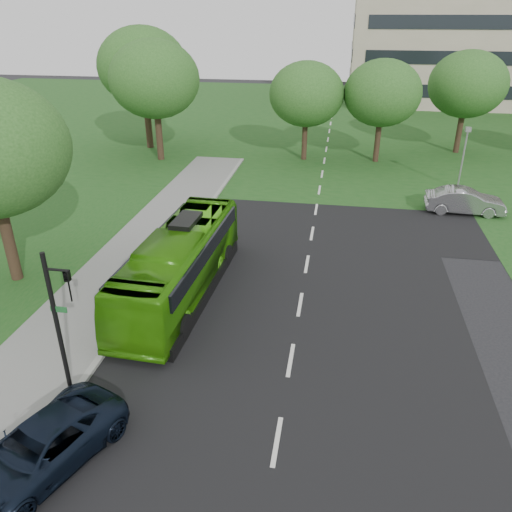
# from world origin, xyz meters

# --- Properties ---
(ground) EXTENTS (160.00, 160.00, 0.00)m
(ground) POSITION_xyz_m (0.00, 0.00, 0.00)
(ground) COLOR black
(ground) RESTS_ON ground
(street_surfaces) EXTENTS (120.00, 120.00, 0.15)m
(street_surfaces) POSITION_xyz_m (-0.38, 22.75, 0.03)
(street_surfaces) COLOR black
(street_surfaces) RESTS_ON ground
(office_building) EXTENTS (40.10, 20.10, 25.00)m
(office_building) POSITION_xyz_m (21.96, 61.96, 12.50)
(office_building) COLOR tan
(office_building) RESTS_ON ground
(tree_park_a) EXTENTS (7.44, 7.44, 9.88)m
(tree_park_a) POSITION_xyz_m (-14.22, 24.08, 6.70)
(tree_park_a) COLOR black
(tree_park_a) RESTS_ON ground
(tree_park_b) EXTENTS (6.24, 6.24, 8.18)m
(tree_park_b) POSITION_xyz_m (-1.82, 26.20, 5.52)
(tree_park_b) COLOR black
(tree_park_b) RESTS_ON ground
(tree_park_c) EXTENTS (6.32, 6.32, 8.40)m
(tree_park_c) POSITION_xyz_m (4.37, 26.56, 5.70)
(tree_park_c) COLOR black
(tree_park_c) RESTS_ON ground
(tree_park_d) EXTENTS (6.70, 6.70, 8.86)m
(tree_park_d) POSITION_xyz_m (11.83, 30.88, 6.00)
(tree_park_d) COLOR black
(tree_park_d) RESTS_ON ground
(tree_park_f) EXTENTS (8.03, 8.03, 10.72)m
(tree_park_f) POSITION_xyz_m (-16.67, 28.02, 7.29)
(tree_park_f) COLOR black
(tree_park_f) RESTS_ON ground
(bus) EXTENTS (3.06, 11.19, 3.09)m
(bus) POSITION_xyz_m (-5.50, 2.12, 1.54)
(bus) COLOR #378D0D
(bus) RESTS_ON ground
(sedan) EXTENTS (4.94, 1.88, 1.61)m
(sedan) POSITION_xyz_m (9.42, 15.02, 0.80)
(sedan) COLOR #9D9CA1
(sedan) RESTS_ON ground
(suv) EXTENTS (4.06, 5.60, 1.42)m
(suv) POSITION_xyz_m (-6.50, -8.00, 0.71)
(suv) COLOR black
(suv) RESTS_ON ground
(traffic_light) EXTENTS (0.87, 0.23, 5.43)m
(traffic_light) POSITION_xyz_m (-7.03, -5.12, 3.19)
(traffic_light) COLOR black
(traffic_light) RESTS_ON ground
(camera_pole) EXTENTS (0.41, 0.37, 4.50)m
(camera_pole) POSITION_xyz_m (10.00, 20.00, 2.90)
(camera_pole) COLOR gray
(camera_pole) RESTS_ON ground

